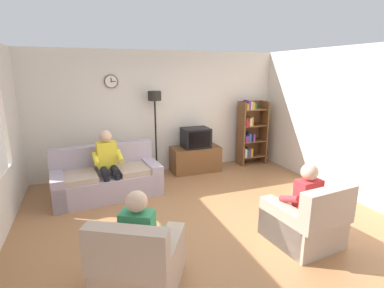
{
  "coord_description": "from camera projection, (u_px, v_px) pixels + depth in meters",
  "views": [
    {
      "loc": [
        -1.64,
        -3.8,
        2.28
      ],
      "look_at": [
        0.14,
        0.97,
        1.0
      ],
      "focal_mm": 27.52,
      "sensor_mm": 36.0,
      "label": 1
    }
  ],
  "objects": [
    {
      "name": "ground_plane",
      "position": [
        205.0,
        221.0,
        4.57
      ],
      "size": [
        12.0,
        12.0,
        0.0
      ],
      "primitive_type": "plane",
      "color": "#9E6B42"
    },
    {
      "name": "back_wall_assembly",
      "position": [
        160.0,
        112.0,
        6.66
      ],
      "size": [
        6.2,
        0.17,
        2.7
      ],
      "color": "silver",
      "rests_on": "ground_plane"
    },
    {
      "name": "right_wall",
      "position": [
        355.0,
        124.0,
        5.21
      ],
      "size": [
        0.12,
        5.8,
        2.7
      ],
      "primitive_type": "cube",
      "color": "silver",
      "rests_on": "ground_plane"
    },
    {
      "name": "couch",
      "position": [
        107.0,
        179.0,
        5.46
      ],
      "size": [
        1.98,
        1.06,
        0.9
      ],
      "color": "#A899A8",
      "rests_on": "ground_plane"
    },
    {
      "name": "tv_stand",
      "position": [
        195.0,
        159.0,
        6.78
      ],
      "size": [
        1.1,
        0.56,
        0.58
      ],
      "color": "brown",
      "rests_on": "ground_plane"
    },
    {
      "name": "tv",
      "position": [
        196.0,
        138.0,
        6.63
      ],
      "size": [
        0.6,
        0.49,
        0.44
      ],
      "color": "black",
      "rests_on": "tv_stand"
    },
    {
      "name": "bookshelf",
      "position": [
        250.0,
        132.0,
        7.22
      ],
      "size": [
        0.68,
        0.36,
        1.59
      ],
      "color": "brown",
      "rests_on": "ground_plane"
    },
    {
      "name": "floor_lamp",
      "position": [
        155.0,
        110.0,
        6.29
      ],
      "size": [
        0.28,
        0.28,
        1.85
      ],
      "color": "black",
      "rests_on": "ground_plane"
    },
    {
      "name": "armchair_near_window",
      "position": [
        140.0,
        265.0,
        3.1
      ],
      "size": [
        1.13,
        1.16,
        0.9
      ],
      "color": "tan",
      "rests_on": "ground_plane"
    },
    {
      "name": "armchair_near_bookshelf",
      "position": [
        305.0,
        223.0,
        3.94
      ],
      "size": [
        0.88,
        0.95,
        0.9
      ],
      "color": "tan",
      "rests_on": "ground_plane"
    },
    {
      "name": "person_on_couch",
      "position": [
        108.0,
        161.0,
        5.28
      ],
      "size": [
        0.54,
        0.56,
        1.24
      ],
      "color": "yellow",
      "rests_on": "ground_plane"
    },
    {
      "name": "person_in_left_armchair",
      "position": [
        141.0,
        233.0,
        3.11
      ],
      "size": [
        0.61,
        0.63,
        1.12
      ],
      "color": "#338C59",
      "rests_on": "ground_plane"
    },
    {
      "name": "person_in_right_armchair",
      "position": [
        302.0,
        199.0,
        3.94
      ],
      "size": [
        0.54,
        0.56,
        1.12
      ],
      "color": "red",
      "rests_on": "ground_plane"
    }
  ]
}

